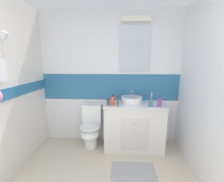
{
  "coord_description": "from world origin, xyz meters",
  "views": [
    {
      "loc": [
        0.22,
        -0.4,
        1.59
      ],
      "look_at": [
        0.07,
        1.92,
        1.12
      ],
      "focal_mm": 23.73,
      "sensor_mm": 36.0,
      "label": 1
    }
  ],
  "objects_px": {
    "lotion_bottle_short": "(108,102)",
    "sink_basin": "(132,100)",
    "toothpaste_tube_upright": "(118,101)",
    "soap_dispenser": "(160,102)",
    "toothbrush_cup": "(151,103)",
    "toilet": "(91,127)",
    "mouthwash_bottle": "(113,101)"
  },
  "relations": [
    {
      "from": "toothbrush_cup",
      "to": "mouthwash_bottle",
      "type": "relative_size",
      "value": 1.32
    },
    {
      "from": "lotion_bottle_short",
      "to": "sink_basin",
      "type": "bearing_deg",
      "value": 21.97
    },
    {
      "from": "toilet",
      "to": "lotion_bottle_short",
      "type": "height_order",
      "value": "lotion_bottle_short"
    },
    {
      "from": "sink_basin",
      "to": "mouthwash_bottle",
      "type": "distance_m",
      "value": 0.38
    },
    {
      "from": "toilet",
      "to": "toothpaste_tube_upright",
      "type": "relative_size",
      "value": 4.67
    },
    {
      "from": "toilet",
      "to": "soap_dispenser",
      "type": "distance_m",
      "value": 1.33
    },
    {
      "from": "sink_basin",
      "to": "mouthwash_bottle",
      "type": "xyz_separation_m",
      "value": [
        -0.33,
        -0.18,
        0.02
      ]
    },
    {
      "from": "toilet",
      "to": "soap_dispenser",
      "type": "height_order",
      "value": "soap_dispenser"
    },
    {
      "from": "toothbrush_cup",
      "to": "lotion_bottle_short",
      "type": "xyz_separation_m",
      "value": [
        -0.71,
        0.03,
        -0.0
      ]
    },
    {
      "from": "toilet",
      "to": "toothpaste_tube_upright",
      "type": "xyz_separation_m",
      "value": [
        0.5,
        -0.15,
        0.56
      ]
    },
    {
      "from": "toilet",
      "to": "mouthwash_bottle",
      "type": "xyz_separation_m",
      "value": [
        0.42,
        -0.13,
        0.57
      ]
    },
    {
      "from": "sink_basin",
      "to": "toothpaste_tube_upright",
      "type": "relative_size",
      "value": 2.45
    },
    {
      "from": "sink_basin",
      "to": "toothpaste_tube_upright",
      "type": "height_order",
      "value": "sink_basin"
    },
    {
      "from": "sink_basin",
      "to": "lotion_bottle_short",
      "type": "relative_size",
      "value": 3.48
    },
    {
      "from": "sink_basin",
      "to": "lotion_bottle_short",
      "type": "bearing_deg",
      "value": -158.03
    },
    {
      "from": "toilet",
      "to": "mouthwash_bottle",
      "type": "height_order",
      "value": "mouthwash_bottle"
    },
    {
      "from": "lotion_bottle_short",
      "to": "soap_dispenser",
      "type": "bearing_deg",
      "value": -1.41
    },
    {
      "from": "mouthwash_bottle",
      "to": "toilet",
      "type": "bearing_deg",
      "value": 162.2
    },
    {
      "from": "toothbrush_cup",
      "to": "lotion_bottle_short",
      "type": "bearing_deg",
      "value": 177.96
    },
    {
      "from": "soap_dispenser",
      "to": "toothpaste_tube_upright",
      "type": "relative_size",
      "value": 1.06
    },
    {
      "from": "toilet",
      "to": "mouthwash_bottle",
      "type": "bearing_deg",
      "value": -17.8
    },
    {
      "from": "toothbrush_cup",
      "to": "toothpaste_tube_upright",
      "type": "relative_size",
      "value": 1.36
    },
    {
      "from": "toothbrush_cup",
      "to": "mouthwash_bottle",
      "type": "xyz_separation_m",
      "value": [
        -0.63,
        0.02,
        0.03
      ]
    },
    {
      "from": "soap_dispenser",
      "to": "mouthwash_bottle",
      "type": "distance_m",
      "value": 0.78
    },
    {
      "from": "soap_dispenser",
      "to": "lotion_bottle_short",
      "type": "height_order",
      "value": "soap_dispenser"
    },
    {
      "from": "toothpaste_tube_upright",
      "to": "toilet",
      "type": "bearing_deg",
      "value": 163.67
    },
    {
      "from": "toilet",
      "to": "soap_dispenser",
      "type": "xyz_separation_m",
      "value": [
        1.2,
        -0.15,
        0.55
      ]
    },
    {
      "from": "toothpaste_tube_upright",
      "to": "soap_dispenser",
      "type": "bearing_deg",
      "value": 0.06
    },
    {
      "from": "sink_basin",
      "to": "lotion_bottle_short",
      "type": "distance_m",
      "value": 0.44
    },
    {
      "from": "toilet",
      "to": "lotion_bottle_short",
      "type": "distance_m",
      "value": 0.65
    },
    {
      "from": "toothbrush_cup",
      "to": "toothpaste_tube_upright",
      "type": "height_order",
      "value": "toothbrush_cup"
    },
    {
      "from": "sink_basin",
      "to": "lotion_bottle_short",
      "type": "height_order",
      "value": "sink_basin"
    }
  ]
}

